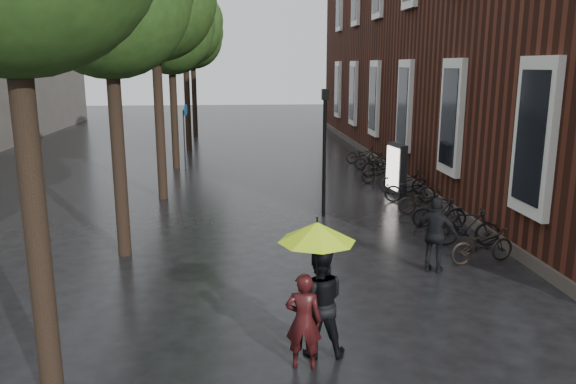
{
  "coord_description": "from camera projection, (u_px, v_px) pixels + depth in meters",
  "views": [
    {
      "loc": [
        -1.28,
        -6.54,
        4.61
      ],
      "look_at": [
        -0.13,
        5.97,
        1.75
      ],
      "focal_mm": 35.0,
      "sensor_mm": 36.0,
      "label": 1
    }
  ],
  "objects": [
    {
      "name": "pedestrian_walking",
      "position": [
        436.0,
        235.0,
        12.61
      ],
      "size": [
        1.08,
        0.89,
        1.72
      ],
      "primitive_type": "imported",
      "rotation": [
        0.0,
        0.0,
        2.59
      ],
      "color": "black",
      "rests_on": "ground"
    },
    {
      "name": "lime_umbrella",
      "position": [
        317.0,
        232.0,
        8.49
      ],
      "size": [
        1.21,
        1.21,
        1.77
      ],
      "rotation": [
        0.0,
        0.0,
        0.34
      ],
      "color": "black",
      "rests_on": "ground"
    },
    {
      "name": "ad_lightbox",
      "position": [
        396.0,
        169.0,
        20.13
      ],
      "size": [
        0.28,
        1.23,
        1.86
      ],
      "rotation": [
        0.0,
        0.0,
        0.13
      ],
      "color": "black",
      "rests_on": "ground"
    },
    {
      "name": "lamp_post",
      "position": [
        324.0,
        140.0,
        16.95
      ],
      "size": [
        0.2,
        0.2,
        3.9
      ],
      "rotation": [
        0.0,
        0.0,
        0.15
      ],
      "color": "black",
      "rests_on": "ground"
    },
    {
      "name": "parked_bicycles",
      "position": [
        404.0,
        184.0,
        19.93
      ],
      "size": [
        2.11,
        14.57,
        1.02
      ],
      "color": "black",
      "rests_on": "ground"
    },
    {
      "name": "person_burgundy",
      "position": [
        304.0,
        321.0,
        8.59
      ],
      "size": [
        0.62,
        0.47,
        1.55
      ],
      "primitive_type": "imported",
      "rotation": [
        0.0,
        0.0,
        2.95
      ],
      "color": "black",
      "rests_on": "ground"
    },
    {
      "name": "street_trees",
      "position": [
        162.0,
        18.0,
        21.18
      ],
      "size": [
        4.33,
        34.03,
        8.91
      ],
      "color": "black",
      "rests_on": "ground"
    },
    {
      "name": "person_black",
      "position": [
        319.0,
        302.0,
        8.95
      ],
      "size": [
        0.92,
        0.74,
        1.82
      ],
      "primitive_type": "imported",
      "rotation": [
        0.0,
        0.0,
        3.08
      ],
      "color": "black",
      "rests_on": "ground"
    },
    {
      "name": "cycle_sign",
      "position": [
        185.0,
        126.0,
        24.93
      ],
      "size": [
        0.15,
        0.53,
        2.92
      ],
      "rotation": [
        0.0,
        0.0,
        -0.17
      ],
      "color": "#262628",
      "rests_on": "ground"
    },
    {
      "name": "brick_building",
      "position": [
        489.0,
        34.0,
        25.99
      ],
      "size": [
        10.2,
        33.2,
        12.0
      ],
      "color": "#38160F",
      "rests_on": "ground"
    }
  ]
}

